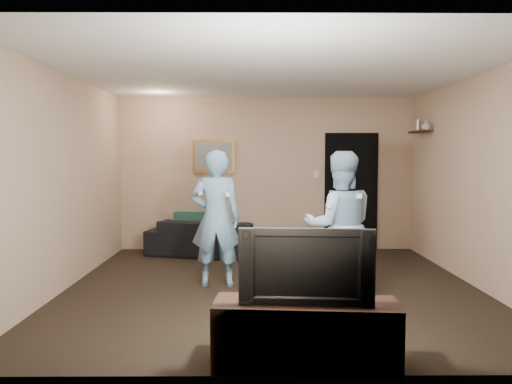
{
  "coord_description": "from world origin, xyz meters",
  "views": [
    {
      "loc": [
        -0.25,
        -6.04,
        1.61
      ],
      "look_at": [
        -0.2,
        0.3,
        1.15
      ],
      "focal_mm": 35.0,
      "sensor_mm": 36.0,
      "label": 1
    }
  ],
  "objects_px": {
    "wii_player_right": "(340,226)",
    "sofa": "(211,237)",
    "wii_player_left": "(216,218)",
    "tv_console": "(305,334)",
    "television": "(306,264)"
  },
  "relations": [
    {
      "from": "wii_player_right",
      "to": "wii_player_left",
      "type": "bearing_deg",
      "value": 155.96
    },
    {
      "from": "sofa",
      "to": "wii_player_right",
      "type": "height_order",
      "value": "wii_player_right"
    },
    {
      "from": "wii_player_right",
      "to": "sofa",
      "type": "bearing_deg",
      "value": 122.93
    },
    {
      "from": "sofa",
      "to": "wii_player_right",
      "type": "distance_m",
      "value": 3.07
    },
    {
      "from": "tv_console",
      "to": "television",
      "type": "height_order",
      "value": "television"
    },
    {
      "from": "wii_player_left",
      "to": "wii_player_right",
      "type": "relative_size",
      "value": 1.01
    },
    {
      "from": "wii_player_right",
      "to": "tv_console",
      "type": "bearing_deg",
      "value": -107.78
    },
    {
      "from": "tv_console",
      "to": "wii_player_right",
      "type": "xyz_separation_m",
      "value": [
        0.56,
        1.75,
        0.58
      ]
    },
    {
      "from": "television",
      "to": "tv_console",
      "type": "bearing_deg",
      "value": 4.66
    },
    {
      "from": "sofa",
      "to": "television",
      "type": "xyz_separation_m",
      "value": [
        1.08,
        -4.28,
        0.5
      ]
    },
    {
      "from": "wii_player_left",
      "to": "wii_player_right",
      "type": "xyz_separation_m",
      "value": [
        1.42,
        -0.63,
        -0.01
      ]
    },
    {
      "from": "sofa",
      "to": "wii_player_right",
      "type": "xyz_separation_m",
      "value": [
        1.64,
        -2.53,
        0.54
      ]
    },
    {
      "from": "television",
      "to": "wii_player_left",
      "type": "distance_m",
      "value": 2.53
    },
    {
      "from": "television",
      "to": "wii_player_right",
      "type": "bearing_deg",
      "value": 76.88
    },
    {
      "from": "tv_console",
      "to": "wii_player_right",
      "type": "distance_m",
      "value": 1.93
    }
  ]
}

